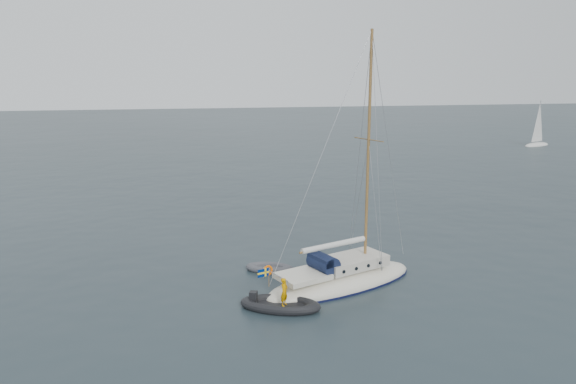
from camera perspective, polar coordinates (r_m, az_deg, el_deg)
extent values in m
plane|color=black|center=(34.46, 4.07, -8.21)|extent=(300.00, 300.00, 0.00)
ellipsoid|color=beige|center=(32.57, 5.39, -9.17)|extent=(9.92, 3.09, 1.65)
cube|color=beige|center=(32.40, 6.75, -7.18)|extent=(3.97, 2.09, 0.61)
cube|color=beige|center=(31.61, 0.78, -7.94)|extent=(2.64, 2.09, 0.28)
cylinder|color=#121A36|center=(31.75, 3.23, -6.95)|extent=(1.06, 1.82, 1.06)
cube|color=#121A36|center=(31.62, 2.85, -6.60)|extent=(0.50, 1.82, 0.44)
cylinder|color=olive|center=(31.20, 8.78, 3.95)|extent=(0.17, 0.17, 13.22)
cylinder|color=olive|center=(31.11, 8.82, 5.15)|extent=(0.06, 2.42, 0.06)
cylinder|color=olive|center=(31.65, 4.51, -5.35)|extent=(4.63, 0.11, 0.11)
cylinder|color=silver|center=(31.63, 4.52, -5.26)|extent=(4.30, 0.31, 0.31)
cylinder|color=#9A9BA2|center=(31.15, -2.42, -7.33)|extent=(0.04, 2.42, 0.04)
torus|color=#FF6203|center=(31.76, -2.70, -6.94)|extent=(0.60, 0.11, 0.60)
cylinder|color=olive|center=(31.13, -3.12, -7.57)|extent=(0.03, 0.03, 0.99)
cube|color=navy|center=(30.98, -3.74, -7.03)|extent=(0.66, 0.02, 0.42)
cube|color=yellow|center=(30.98, -3.74, -7.03)|extent=(0.68, 0.03, 0.10)
cube|color=yellow|center=(30.99, -3.51, -7.02)|extent=(0.10, 0.03, 0.44)
cylinder|color=black|center=(32.96, 3.79, -6.77)|extent=(0.20, 0.07, 0.20)
cylinder|color=black|center=(31.05, 4.81, -8.02)|extent=(0.20, 0.07, 0.20)
cylinder|color=black|center=(33.19, 5.27, -6.66)|extent=(0.20, 0.07, 0.20)
cylinder|color=black|center=(31.29, 6.38, -7.89)|extent=(0.20, 0.07, 0.20)
cylinder|color=black|center=(33.44, 6.73, -6.55)|extent=(0.20, 0.07, 0.20)
cylinder|color=black|center=(31.56, 7.92, -7.75)|extent=(0.20, 0.07, 0.20)
cylinder|color=black|center=(33.72, 8.16, -6.43)|extent=(0.20, 0.07, 0.20)
cylinder|color=black|center=(31.85, 9.43, -7.62)|extent=(0.20, 0.07, 0.20)
cube|color=#49494E|center=(34.70, -1.91, -7.81)|extent=(1.80, 0.74, 0.11)
cube|color=black|center=(29.52, -0.79, -11.49)|extent=(2.64, 1.10, 0.13)
cube|color=black|center=(29.18, -3.60, -11.08)|extent=(0.38, 0.38, 0.66)
imported|color=#D68E00|center=(29.25, -0.36, -10.05)|extent=(0.49, 0.61, 1.48)
ellipsoid|color=silver|center=(99.58, 23.94, 4.35)|extent=(5.80, 1.93, 0.97)
cylinder|color=#9A9BA2|center=(99.19, 24.13, 6.54)|extent=(0.10, 0.10, 6.77)
cone|color=silver|center=(99.16, 24.11, 6.54)|extent=(3.10, 3.10, 6.29)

